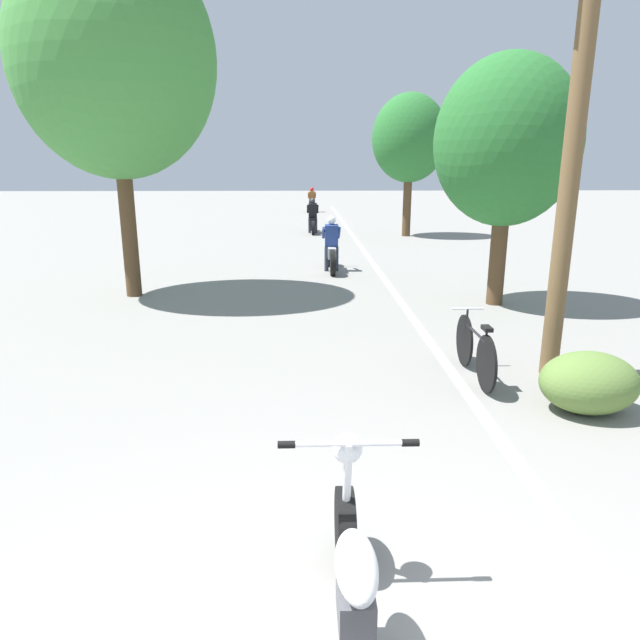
% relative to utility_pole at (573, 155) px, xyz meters
% --- Properties ---
extents(lane_stripe_edge, '(0.14, 48.00, 0.01)m').
position_rel_utility_pole_xyz_m(lane_stripe_edge, '(-1.29, 7.52, -2.83)').
color(lane_stripe_edge, white).
rests_on(lane_stripe_edge, ground).
extents(utility_pole, '(1.10, 0.24, 5.50)m').
position_rel_utility_pole_xyz_m(utility_pole, '(0.00, 0.00, 0.00)').
color(utility_pole, brown).
rests_on(utility_pole, ground).
extents(roadside_tree_right_near, '(2.75, 2.48, 4.72)m').
position_rel_utility_pole_xyz_m(roadside_tree_right_near, '(0.56, 3.94, 0.28)').
color(roadside_tree_right_near, '#513A23').
rests_on(roadside_tree_right_near, ground).
extents(roadside_tree_right_far, '(2.84, 2.56, 5.32)m').
position_rel_utility_pole_xyz_m(roadside_tree_right_far, '(0.79, 15.27, 0.82)').
color(roadside_tree_right_far, '#513A23').
rests_on(roadside_tree_right_far, ground).
extents(roadside_tree_left, '(3.95, 3.56, 6.96)m').
position_rel_utility_pole_xyz_m(roadside_tree_left, '(-6.92, 4.94, 1.84)').
color(roadside_tree_left, '#513A23').
rests_on(roadside_tree_left, ground).
extents(roadside_bush, '(1.10, 0.88, 0.70)m').
position_rel_utility_pole_xyz_m(roadside_bush, '(-0.10, -1.24, -2.49)').
color(roadside_bush, '#5B7A38').
rests_on(roadside_bush, ground).
extents(motorcycle_foreground, '(0.90, 2.10, 1.05)m').
position_rel_utility_pole_xyz_m(motorcycle_foreground, '(-3.03, -4.42, -2.43)').
color(motorcycle_foreground, black).
rests_on(motorcycle_foreground, ground).
extents(motorcycle_rider_lead, '(0.50, 2.03, 1.44)m').
position_rel_utility_pole_xyz_m(motorcycle_rider_lead, '(-2.54, 7.76, -2.30)').
color(motorcycle_rider_lead, black).
rests_on(motorcycle_rider_lead, ground).
extents(motorcycle_rider_mid, '(0.50, 2.04, 1.40)m').
position_rel_utility_pole_xyz_m(motorcycle_rider_mid, '(-2.86, 16.43, -2.31)').
color(motorcycle_rider_mid, black).
rests_on(motorcycle_rider_mid, ground).
extents(motorcycle_rider_far, '(0.50, 1.95, 1.42)m').
position_rel_utility_pole_xyz_m(motorcycle_rider_far, '(-2.69, 26.99, -2.30)').
color(motorcycle_rider_far, black).
rests_on(motorcycle_rider_far, ground).
extents(bicycle_parked, '(0.44, 1.69, 0.84)m').
position_rel_utility_pole_xyz_m(bicycle_parked, '(-1.07, -0.14, -2.45)').
color(bicycle_parked, black).
rests_on(bicycle_parked, ground).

